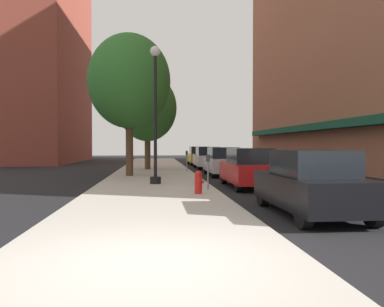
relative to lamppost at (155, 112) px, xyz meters
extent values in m
plane|color=black|center=(3.91, 6.64, -3.20)|extent=(90.00, 90.00, 0.00)
cube|color=#B7B2A8|center=(-0.09, 7.64, -3.14)|extent=(4.80, 50.00, 0.12)
cube|color=#144C38|center=(11.56, 10.64, -0.10)|extent=(0.90, 34.00, 0.50)
cube|color=brown|center=(-11.09, 25.64, 7.07)|extent=(6.00, 18.00, 20.55)
cube|color=#144C38|center=(-14.44, 25.64, -0.10)|extent=(0.90, 15.30, 0.50)
cylinder|color=black|center=(0.00, 0.00, -2.93)|extent=(0.48, 0.48, 0.30)
cylinder|color=black|center=(0.00, 0.00, -0.18)|extent=(0.14, 0.14, 5.20)
sphere|color=silver|center=(0.00, 0.00, 2.60)|extent=(0.44, 0.44, 0.44)
cylinder|color=red|center=(1.46, -3.63, -2.77)|extent=(0.26, 0.26, 0.62)
sphere|color=red|center=(1.46, -3.63, -2.41)|extent=(0.24, 0.24, 0.24)
cylinder|color=red|center=(1.60, -3.63, -2.68)|extent=(0.12, 0.10, 0.10)
cylinder|color=slate|center=(1.96, 7.65, -2.56)|extent=(0.06, 0.06, 1.05)
cube|color=#33383D|center=(1.96, 7.65, -1.90)|extent=(0.14, 0.09, 0.26)
cylinder|color=slate|center=(1.96, -2.41, -2.56)|extent=(0.06, 0.06, 1.05)
cube|color=#33383D|center=(1.96, -2.41, -1.90)|extent=(0.14, 0.09, 0.26)
cylinder|color=#4C3823|center=(-0.54, 10.55, -1.71)|extent=(0.40, 0.40, 2.74)
ellipsoid|color=#2D6B28|center=(-0.54, 10.55, 1.17)|extent=(4.05, 4.05, 4.65)
cylinder|color=#4C3823|center=(-1.40, 4.69, -1.35)|extent=(0.40, 0.40, 3.46)
ellipsoid|color=#2D6B28|center=(-1.40, 4.69, 2.06)|extent=(4.47, 4.47, 5.14)
cylinder|color=black|center=(3.13, -5.76, -2.88)|extent=(0.22, 0.64, 0.64)
cylinder|color=black|center=(4.69, -5.76, -2.88)|extent=(0.22, 0.64, 0.64)
cylinder|color=black|center=(3.13, -8.96, -2.88)|extent=(0.22, 0.64, 0.64)
cylinder|color=black|center=(4.69, -8.96, -2.88)|extent=(0.22, 0.64, 0.64)
cube|color=black|center=(3.91, -7.36, -2.56)|extent=(1.80, 4.30, 0.76)
cube|color=black|center=(3.91, -7.51, -1.86)|extent=(1.56, 2.20, 0.64)
cylinder|color=black|center=(3.13, 0.83, -2.88)|extent=(0.22, 0.64, 0.64)
cylinder|color=black|center=(4.69, 0.83, -2.88)|extent=(0.22, 0.64, 0.64)
cylinder|color=black|center=(3.13, -2.37, -2.88)|extent=(0.22, 0.64, 0.64)
cylinder|color=black|center=(4.69, -2.37, -2.88)|extent=(0.22, 0.64, 0.64)
cube|color=red|center=(3.91, -0.77, -2.56)|extent=(1.80, 4.30, 0.76)
cube|color=black|center=(3.91, -0.92, -1.86)|extent=(1.56, 2.20, 0.64)
cylinder|color=black|center=(3.13, 7.30, -2.88)|extent=(0.22, 0.64, 0.64)
cylinder|color=black|center=(4.69, 7.30, -2.88)|extent=(0.22, 0.64, 0.64)
cylinder|color=black|center=(3.13, 4.10, -2.88)|extent=(0.22, 0.64, 0.64)
cylinder|color=black|center=(4.69, 4.10, -2.88)|extent=(0.22, 0.64, 0.64)
cube|color=#B2B2BA|center=(3.91, 5.70, -2.56)|extent=(1.80, 4.30, 0.76)
cube|color=black|center=(3.91, 5.55, -1.86)|extent=(1.56, 2.20, 0.64)
cylinder|color=black|center=(3.13, 14.20, -2.88)|extent=(0.22, 0.64, 0.64)
cylinder|color=black|center=(4.69, 14.20, -2.88)|extent=(0.22, 0.64, 0.64)
cylinder|color=black|center=(3.13, 11.00, -2.88)|extent=(0.22, 0.64, 0.64)
cylinder|color=black|center=(4.69, 11.00, -2.88)|extent=(0.22, 0.64, 0.64)
cube|color=silver|center=(3.91, 12.60, -2.56)|extent=(1.80, 4.30, 0.76)
cube|color=black|center=(3.91, 12.45, -1.86)|extent=(1.56, 2.20, 0.64)
cylinder|color=black|center=(3.13, 20.04, -2.88)|extent=(0.22, 0.64, 0.64)
cylinder|color=black|center=(4.69, 20.04, -2.88)|extent=(0.22, 0.64, 0.64)
cylinder|color=black|center=(3.13, 16.84, -2.88)|extent=(0.22, 0.64, 0.64)
cylinder|color=black|center=(4.69, 16.84, -2.88)|extent=(0.22, 0.64, 0.64)
cube|color=gold|center=(3.91, 18.44, -2.56)|extent=(1.80, 4.30, 0.76)
cube|color=black|center=(3.91, 18.29, -1.86)|extent=(1.56, 2.20, 0.64)
camera|label=1|loc=(0.00, -17.05, -1.42)|focal=37.00mm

